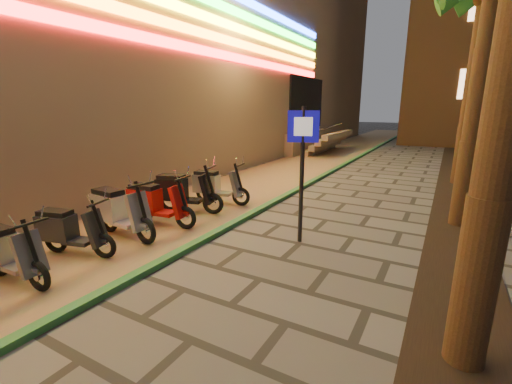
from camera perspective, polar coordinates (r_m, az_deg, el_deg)
The scene contains 12 objects.
ground at distance 4.54m, azimuth -27.09°, elevation -23.62°, with size 120.00×120.00×0.00m, color #474442.
parking_strip at distance 13.43m, azimuth 3.14°, elevation 2.67°, with size 3.40×60.00×0.01m, color #8C7251.
green_curb at distance 12.78m, azimuth 10.00°, elevation 2.09°, with size 0.18×60.00×0.10m, color #286C35.
planting_strip at distance 7.33m, azimuth 30.70°, elevation -9.23°, with size 1.20×40.00×0.02m, color black.
mall_building at distance 22.62m, azimuth -30.64°, elevation 24.61°, with size 24.23×44.00×15.00m.
pedestrian_sign at distance 6.62m, azimuth 7.73°, elevation 5.85°, with size 0.57×0.22×2.67m.
scooter_4 at distance 6.61m, azimuth -36.15°, elevation -8.06°, with size 1.56×0.55×1.10m.
scooter_5 at distance 7.15m, azimuth -28.85°, elevation -5.59°, with size 1.54×0.77×1.09m.
scooter_6 at distance 7.70m, azimuth -22.07°, elevation -2.89°, with size 1.80×0.63×1.27m.
scooter_7 at distance 8.15m, azimuth -16.57°, elevation -1.71°, with size 1.73×0.68×1.21m.
scooter_8 at distance 8.96m, azimuth -12.31°, elevation 0.11°, with size 1.78×0.90×1.26m.
scooter_9 at distance 9.64m, azimuth -6.90°, elevation 1.11°, with size 1.68×0.70×1.18m.
Camera 1 is at (3.19, -1.82, 2.67)m, focal length 24.00 mm.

